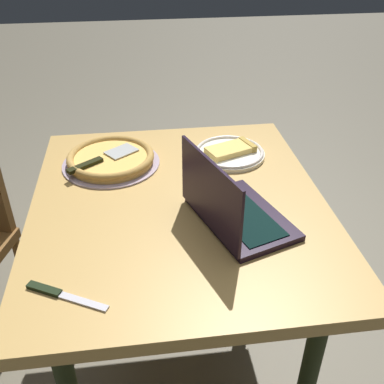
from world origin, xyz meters
The scene contains 6 objects.
ground_plane centered at (0.00, 0.00, 0.00)m, with size 12.00×12.00×0.00m, color #6A6351.
dining_table centered at (0.00, 0.00, 0.67)m, with size 1.00×0.87×0.77m.
laptop centered at (0.13, 0.13, 0.82)m, with size 0.36×0.30×0.22m.
pizza_plate centered at (-0.26, 0.21, 0.78)m, with size 0.25×0.25×0.04m.
pizza_tray centered at (-0.25, -0.20, 0.79)m, with size 0.33×0.33×0.04m.
table_knife centered at (0.34, -0.31, 0.77)m, with size 0.12×0.19×0.01m.
Camera 1 is at (1.10, -0.11, 1.53)m, focal length 41.84 mm.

